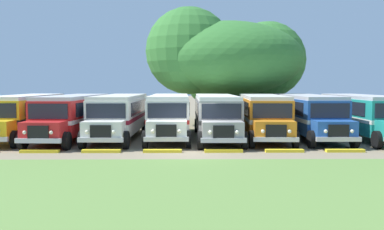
{
  "coord_description": "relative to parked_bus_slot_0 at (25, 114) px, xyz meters",
  "views": [
    {
      "loc": [
        -0.3,
        -21.96,
        3.53
      ],
      "look_at": [
        0.0,
        4.45,
        1.6
      ],
      "focal_mm": 39.29,
      "sensor_mm": 36.0,
      "label": 1
    }
  ],
  "objects": [
    {
      "name": "ground_plane",
      "position": [
        11.09,
        -6.01,
        -1.58
      ],
      "size": [
        220.0,
        220.0,
        0.0
      ],
      "primitive_type": "plane",
      "color": "#84755B"
    },
    {
      "name": "foreground_grass_strip",
      "position": [
        11.09,
        -14.37,
        -1.58
      ],
      "size": [
        80.0,
        11.94,
        0.01
      ],
      "primitive_type": "cube",
      "color": "olive",
      "rests_on": "ground_plane"
    },
    {
      "name": "parked_bus_slot_0",
      "position": [
        0.0,
        0.0,
        0.0
      ],
      "size": [
        2.8,
        10.85,
        2.82
      ],
      "rotation": [
        0.0,
        0.0,
        -1.56
      ],
      "color": "yellow",
      "rests_on": "ground_plane"
    },
    {
      "name": "parked_bus_slot_1",
      "position": [
        3.33,
        -0.59,
        0.0
      ],
      "size": [
        3.1,
        10.89,
        2.82
      ],
      "rotation": [
        0.0,
        0.0,
        -1.62
      ],
      "color": "red",
      "rests_on": "ground_plane"
    },
    {
      "name": "parked_bus_slot_2",
      "position": [
        6.33,
        -0.31,
        0.0
      ],
      "size": [
        2.83,
        10.86,
        2.82
      ],
      "rotation": [
        0.0,
        0.0,
        -1.59
      ],
      "color": "silver",
      "rests_on": "ground_plane"
    },
    {
      "name": "parked_bus_slot_3",
      "position": [
        9.61,
        -0.05,
        0.0
      ],
      "size": [
        2.78,
        10.85,
        2.82
      ],
      "rotation": [
        0.0,
        0.0,
        -1.56
      ],
      "color": "silver",
      "rests_on": "ground_plane"
    },
    {
      "name": "parked_bus_slot_4",
      "position": [
        12.68,
        -0.54,
        0.0
      ],
      "size": [
        2.69,
        10.84,
        2.82
      ],
      "rotation": [
        0.0,
        0.0,
        -1.57
      ],
      "color": "#9E9993",
      "rests_on": "ground_plane"
    },
    {
      "name": "parked_bus_slot_5",
      "position": [
        15.81,
        -0.22,
        0.0
      ],
      "size": [
        3.18,
        10.91,
        2.82
      ],
      "rotation": [
        0.0,
        0.0,
        -1.63
      ],
      "color": "orange",
      "rests_on": "ground_plane"
    },
    {
      "name": "parked_bus_slot_6",
      "position": [
        18.86,
        -0.17,
        0.0
      ],
      "size": [
        2.71,
        10.84,
        2.82
      ],
      "rotation": [
        0.0,
        0.0,
        -1.57
      ],
      "color": "#23519E",
      "rests_on": "ground_plane"
    },
    {
      "name": "parked_bus_slot_7",
      "position": [
        22.4,
        -0.39,
        0.0
      ],
      "size": [
        2.7,
        10.84,
        2.82
      ],
      "rotation": [
        0.0,
        0.0,
        -1.57
      ],
      "color": "teal",
      "rests_on": "ground_plane"
    },
    {
      "name": "curb_wheelstop_1",
      "position": [
        3.15,
        -6.36,
        -1.51
      ],
      "size": [
        2.0,
        0.36,
        0.15
      ],
      "primitive_type": "cube",
      "color": "yellow",
      "rests_on": "ground_plane"
    },
    {
      "name": "curb_wheelstop_2",
      "position": [
        6.32,
        -6.36,
        -1.51
      ],
      "size": [
        2.0,
        0.36,
        0.15
      ],
      "primitive_type": "cube",
      "color": "yellow",
      "rests_on": "ground_plane"
    },
    {
      "name": "curb_wheelstop_3",
      "position": [
        9.5,
        -6.36,
        -1.51
      ],
      "size": [
        2.0,
        0.36,
        0.15
      ],
      "primitive_type": "cube",
      "color": "yellow",
      "rests_on": "ground_plane"
    },
    {
      "name": "curb_wheelstop_4",
      "position": [
        12.68,
        -6.36,
        -1.51
      ],
      "size": [
        2.0,
        0.36,
        0.15
      ],
      "primitive_type": "cube",
      "color": "yellow",
      "rests_on": "ground_plane"
    },
    {
      "name": "curb_wheelstop_5",
      "position": [
        15.86,
        -6.36,
        -1.51
      ],
      "size": [
        2.0,
        0.36,
        0.15
      ],
      "primitive_type": "cube",
      "color": "yellow",
      "rests_on": "ground_plane"
    },
    {
      "name": "curb_wheelstop_6",
      "position": [
        19.03,
        -6.36,
        -1.51
      ],
      "size": [
        2.0,
        0.36,
        0.15
      ],
      "primitive_type": "cube",
      "color": "yellow",
      "rests_on": "ground_plane"
    },
    {
      "name": "broad_shade_tree",
      "position": [
        14.27,
        9.9,
        4.12
      ],
      "size": [
        14.35,
        13.62,
        10.06
      ],
      "color": "brown",
      "rests_on": "ground_plane"
    }
  ]
}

